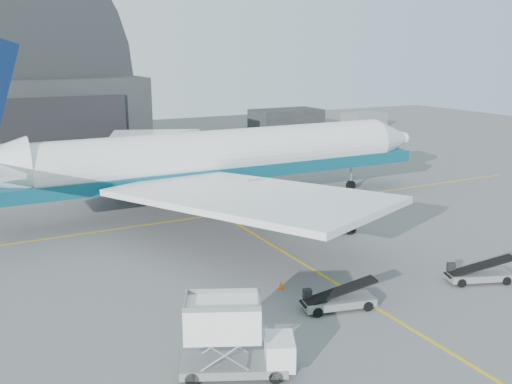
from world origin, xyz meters
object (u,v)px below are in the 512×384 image
pushback_tug (333,225)px  belt_loader_b (478,274)px  belt_loader_a (338,300)px  airliner (208,159)px  catering_truck (233,338)px

pushback_tug → belt_loader_b: bearing=-67.8°
belt_loader_b → pushback_tug: bearing=120.8°
belt_loader_a → belt_loader_b: (11.28, -1.02, -0.01)m
airliner → catering_truck: 31.32m
catering_truck → belt_loader_a: 9.81m
catering_truck → belt_loader_b: size_ratio=1.24×
airliner → catering_truck: (-11.01, -29.15, -3.21)m
airliner → belt_loader_a: 25.97m
catering_truck → belt_loader_b: catering_truck is taller
belt_loader_a → airliner: bearing=98.0°
belt_loader_a → catering_truck: bearing=-145.2°
airliner → catering_truck: bearing=-110.7°
catering_truck → belt_loader_a: size_ratio=1.20×
airliner → pushback_tug: 14.82m
catering_truck → pushback_tug: 24.42m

